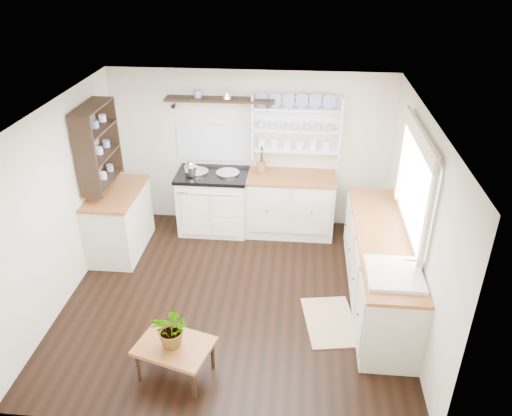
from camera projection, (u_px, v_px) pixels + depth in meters
The scene contains 19 objects.
floor at pixel (235, 296), 6.09m from camera, with size 4.00×3.80×0.01m, color black.
wall_back at pixel (250, 150), 7.21m from camera, with size 4.00×0.02×2.30m, color beige.
wall_right at pixel (416, 222), 5.38m from camera, with size 0.02×3.80×2.30m, color beige.
wall_left at pixel (60, 206), 5.71m from camera, with size 0.02×3.80×2.30m, color beige.
ceiling at pixel (230, 114), 4.99m from camera, with size 4.00×3.80×0.01m, color white.
window at pixel (415, 181), 5.32m from camera, with size 0.08×1.55×1.22m.
aga_cooker at pixel (214, 201), 7.29m from camera, with size 1.01×0.70×0.94m.
back_cabinets at pixel (290, 204), 7.22m from camera, with size 1.27×0.63×0.90m.
right_cabinets at pixel (379, 268), 5.82m from camera, with size 0.62×2.43×0.90m.
belfast_sink at pixel (393, 283), 5.00m from camera, with size 0.55×0.60×0.45m.
left_cabinets at pixel (119, 220), 6.80m from camera, with size 0.62×1.13×0.90m.
plate_rack at pixel (297, 125), 6.93m from camera, with size 1.20×0.22×0.90m.
high_shelf at pixel (220, 100), 6.77m from camera, with size 1.50×0.29×0.16m.
left_shelving at pixel (97, 145), 6.29m from camera, with size 0.28×0.80×1.05m, color black.
kettle at pixel (191, 168), 6.93m from camera, with size 0.17×0.17×0.21m, color silver, non-canonical shape.
utensil_crock at pixel (261, 167), 7.08m from camera, with size 0.13×0.13×0.15m, color brown.
center_table at pixel (175, 348), 4.85m from camera, with size 0.82×0.68×0.39m.
potted_plant at pixel (172, 329), 4.73m from camera, with size 0.37×0.32×0.41m, color #3F7233.
floor_rug at pixel (330, 322), 5.67m from camera, with size 0.55×0.85×0.02m, color #927555.
Camera 1 is at (0.71, -4.79, 3.86)m, focal length 35.00 mm.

